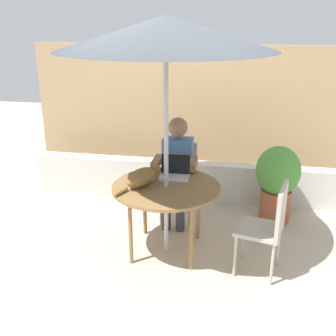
% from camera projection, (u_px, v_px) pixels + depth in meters
% --- Properties ---
extents(ground_plane, '(14.00, 14.00, 0.00)m').
position_uv_depth(ground_plane, '(166.00, 250.00, 4.24)').
color(ground_plane, '#BCAD93').
extents(fence_back, '(4.52, 0.08, 1.95)m').
position_uv_depth(fence_back, '(192.00, 116.00, 5.73)').
color(fence_back, tan).
rests_on(fence_back, ground).
extents(planter_wall_low, '(4.07, 0.20, 0.51)m').
position_uv_depth(planter_wall_low, '(185.00, 180.00, 5.38)').
color(planter_wall_low, beige).
rests_on(planter_wall_low, ground).
extents(patio_table, '(1.08, 1.08, 0.73)m').
position_uv_depth(patio_table, '(166.00, 191.00, 4.01)').
color(patio_table, olive).
rests_on(patio_table, ground).
extents(patio_umbrella, '(1.97, 1.97, 2.31)m').
position_uv_depth(patio_umbrella, '(166.00, 33.00, 3.49)').
color(patio_umbrella, '#B7B7BC').
rests_on(patio_umbrella, ground).
extents(chair_occupied, '(0.40, 0.40, 0.91)m').
position_uv_depth(chair_occupied, '(179.00, 174.00, 4.81)').
color(chair_occupied, '#B2A899').
rests_on(chair_occupied, ground).
extents(chair_empty, '(0.48, 0.48, 0.91)m').
position_uv_depth(chair_empty, '(269.00, 223.00, 3.68)').
color(chair_empty, '#B2A899').
rests_on(chair_empty, ground).
extents(person_seated, '(0.48, 0.48, 1.25)m').
position_uv_depth(person_seated, '(177.00, 165.00, 4.61)').
color(person_seated, '#4C72A5').
rests_on(person_seated, ground).
extents(laptop, '(0.31, 0.26, 0.21)m').
position_uv_depth(laptop, '(175.00, 170.00, 4.22)').
color(laptop, silver).
rests_on(laptop, patio_table).
extents(cat, '(0.36, 0.60, 0.17)m').
position_uv_depth(cat, '(143.00, 177.00, 3.99)').
color(cat, olive).
rests_on(cat, patio_table).
extents(potted_plant_near_fence, '(0.51, 0.51, 0.92)m').
position_uv_depth(potted_plant_near_fence, '(277.00, 179.00, 4.69)').
color(potted_plant_near_fence, '#9E5138').
rests_on(potted_plant_near_fence, ground).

